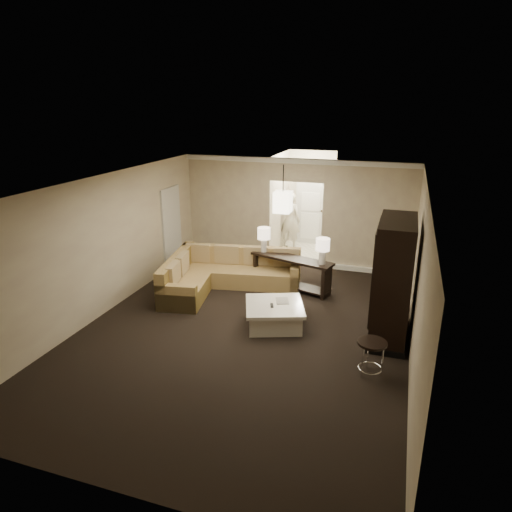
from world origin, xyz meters
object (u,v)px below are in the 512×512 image
(console_table, at_px, (291,270))
(person, at_px, (290,218))
(armoire, at_px, (392,283))
(coffee_table, at_px, (274,314))
(drink_table, at_px, (372,351))
(sectional_sofa, at_px, (222,274))

(console_table, relative_size, person, 1.09)
(console_table, relative_size, armoire, 0.91)
(console_table, bearing_deg, coffee_table, -69.40)
(coffee_table, height_order, drink_table, drink_table)
(armoire, bearing_deg, console_table, 144.06)
(sectional_sofa, distance_m, drink_table, 4.41)
(sectional_sofa, height_order, coffee_table, sectional_sofa)
(console_table, bearing_deg, person, 121.29)
(coffee_table, relative_size, armoire, 0.63)
(drink_table, bearing_deg, console_table, 124.33)
(person, bearing_deg, console_table, 114.16)
(sectional_sofa, xyz_separation_m, coffee_table, (1.67, -1.41, -0.12))
(drink_table, distance_m, person, 6.65)
(console_table, xyz_separation_m, person, (-0.79, 2.97, 0.48))
(console_table, distance_m, person, 3.11)
(console_table, bearing_deg, drink_table, -39.26)
(armoire, bearing_deg, person, 123.43)
(sectional_sofa, height_order, drink_table, sectional_sofa)
(armoire, bearing_deg, sectional_sofa, 162.96)
(coffee_table, bearing_deg, drink_table, -30.61)
(armoire, xyz_separation_m, drink_table, (-0.19, -1.39, -0.65))
(armoire, distance_m, person, 5.52)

